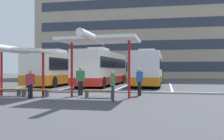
% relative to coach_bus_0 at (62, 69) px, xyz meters
% --- Properties ---
extents(ground_plane, '(160.00, 160.00, 0.00)m').
position_rel_coach_bus_0_xyz_m(ground_plane, '(4.56, -9.07, -1.62)').
color(ground_plane, '#47474C').
extents(terminal_building, '(37.12, 11.57, 21.61)m').
position_rel_coach_bus_0_xyz_m(terminal_building, '(4.59, 26.38, 7.82)').
color(terminal_building, tan).
rests_on(terminal_building, ground).
extents(coach_bus_0, '(2.58, 12.40, 3.53)m').
position_rel_coach_bus_0_xyz_m(coach_bus_0, '(0.00, 0.00, 0.00)').
color(coach_bus_0, silver).
rests_on(coach_bus_0, ground).
extents(coach_bus_1, '(3.00, 11.24, 3.58)m').
position_rel_coach_bus_0_xyz_m(coach_bus_1, '(4.51, -0.53, 0.05)').
color(coach_bus_1, silver).
rests_on(coach_bus_1, ground).
extents(coach_bus_2, '(2.66, 11.78, 3.49)m').
position_rel_coach_bus_0_xyz_m(coach_bus_2, '(8.85, 1.06, -0.00)').
color(coach_bus_2, silver).
rests_on(coach_bus_2, ground).
extents(lane_stripe_0, '(0.16, 14.00, 0.01)m').
position_rel_coach_bus_0_xyz_m(lane_stripe_0, '(-1.93, -0.35, -1.62)').
color(lane_stripe_0, white).
rests_on(lane_stripe_0, ground).
extents(lane_stripe_1, '(0.16, 14.00, 0.01)m').
position_rel_coach_bus_0_xyz_m(lane_stripe_1, '(2.40, -0.35, -1.62)').
color(lane_stripe_1, white).
rests_on(lane_stripe_1, ground).
extents(lane_stripe_2, '(0.16, 14.00, 0.01)m').
position_rel_coach_bus_0_xyz_m(lane_stripe_2, '(6.72, -0.35, -1.62)').
color(lane_stripe_2, white).
rests_on(lane_stripe_2, ground).
extents(lane_stripe_3, '(0.16, 14.00, 0.01)m').
position_rel_coach_bus_0_xyz_m(lane_stripe_3, '(11.04, -0.35, -1.62)').
color(lane_stripe_3, white).
rests_on(lane_stripe_3, ground).
extents(waiting_shelter_0, '(3.74, 4.57, 2.92)m').
position_rel_coach_bus_0_xyz_m(waiting_shelter_0, '(2.11, -11.59, 1.05)').
color(waiting_shelter_0, red).
rests_on(waiting_shelter_0, ground).
extents(bench_0, '(1.74, 0.61, 0.45)m').
position_rel_coach_bus_0_xyz_m(bench_0, '(1.21, -11.40, -1.28)').
color(bench_0, brown).
rests_on(bench_0, ground).
extents(bench_1, '(1.78, 0.45, 0.45)m').
position_rel_coach_bus_0_xyz_m(bench_1, '(3.01, -11.37, -1.28)').
color(bench_1, brown).
rests_on(bench_1, ground).
extents(waiting_shelter_1, '(4.35, 5.13, 3.41)m').
position_rel_coach_bus_0_xyz_m(waiting_shelter_1, '(6.89, -11.49, 1.57)').
color(waiting_shelter_1, red).
rests_on(waiting_shelter_1, ground).
extents(bench_2, '(1.78, 0.47, 0.45)m').
position_rel_coach_bus_0_xyz_m(bench_2, '(6.89, -11.29, -1.28)').
color(bench_2, brown).
rests_on(bench_2, ground).
extents(platform_kerb, '(44.00, 0.24, 0.12)m').
position_rel_coach_bus_0_xyz_m(platform_kerb, '(4.56, -7.98, -1.56)').
color(platform_kerb, '#ADADA8').
rests_on(platform_kerb, ground).
extents(waiting_passenger_0, '(0.28, 0.48, 1.58)m').
position_rel_coach_bus_0_xyz_m(waiting_passenger_0, '(7.96, -12.77, -0.72)').
color(waiting_passenger_0, '#33384C').
rests_on(waiting_passenger_0, ground).
extents(waiting_passenger_1, '(0.49, 0.53, 1.76)m').
position_rel_coach_bus_0_xyz_m(waiting_passenger_1, '(5.39, -10.15, -0.59)').
color(waiting_passenger_1, black).
rests_on(waiting_passenger_1, ground).
extents(waiting_passenger_2, '(0.45, 0.53, 1.70)m').
position_rel_coach_bus_0_xyz_m(waiting_passenger_2, '(8.98, -9.55, -0.63)').
color(waiting_passenger_2, black).
rests_on(waiting_passenger_2, ground).
extents(waiting_passenger_3, '(0.40, 0.50, 1.55)m').
position_rel_coach_bus_0_xyz_m(waiting_passenger_3, '(3.18, -12.27, -0.74)').
color(waiting_passenger_3, black).
rests_on(waiting_passenger_3, ground).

